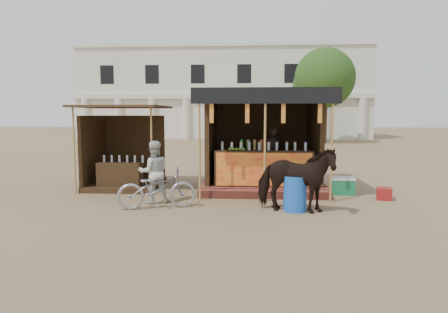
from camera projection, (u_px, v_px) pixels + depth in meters
ground at (219, 217)px, 8.35m from camera, size 120.00×120.00×0.00m
main_stall at (263, 153)px, 11.51m from camera, size 3.60×3.61×2.78m
secondary_stall at (120, 158)px, 11.69m from camera, size 2.40×2.40×2.38m
cow at (295, 180)px, 8.64m from camera, size 1.85×1.14×1.45m
motorbike at (157, 188)px, 9.05m from camera, size 1.87×1.10×0.93m
bystander at (154, 172)px, 9.58m from camera, size 0.89×0.79×1.51m
blue_barrel at (295, 194)px, 8.79m from camera, size 0.65×0.65×0.78m
red_crate at (384, 194)px, 10.05m from camera, size 0.45×0.49×0.29m
cooler at (343, 186)px, 10.69m from camera, size 0.69×0.51×0.46m
background_building at (224, 95)px, 37.78m from camera, size 26.00×7.45×8.18m
tree at (322, 80)px, 29.43m from camera, size 4.50×4.40×7.00m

